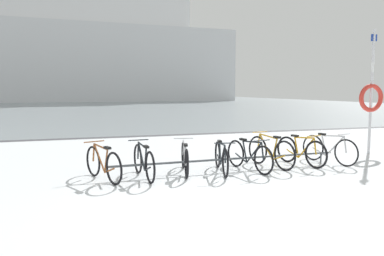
# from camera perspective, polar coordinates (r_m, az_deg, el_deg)

# --- Properties ---
(ground) EXTENTS (80.00, 132.00, 0.08)m
(ground) POSITION_cam_1_polar(r_m,az_deg,el_deg) (59.06, -15.06, 3.78)
(ground) COLOR silver
(bike_rack) EXTENTS (5.67, 0.21, 0.31)m
(bike_rack) POSITION_cam_1_polar(r_m,az_deg,el_deg) (8.83, 5.92, -4.77)
(bike_rack) COLOR #4C5156
(bike_rack) RESTS_ON ground
(bicycle_0) EXTENTS (0.69, 1.56, 0.79)m
(bicycle_0) POSITION_cam_1_polar(r_m,az_deg,el_deg) (8.04, -13.44, -5.32)
(bicycle_0) COLOR black
(bicycle_0) RESTS_ON ground
(bicycle_1) EXTENTS (0.46, 1.69, 0.79)m
(bicycle_1) POSITION_cam_1_polar(r_m,az_deg,el_deg) (8.10, -7.41, -5.15)
(bicycle_1) COLOR black
(bicycle_1) RESTS_ON ground
(bicycle_2) EXTENTS (0.54, 1.70, 0.75)m
(bicycle_2) POSITION_cam_1_polar(r_m,az_deg,el_deg) (8.54, -1.10, -4.64)
(bicycle_2) COLOR black
(bicycle_2) RESTS_ON ground
(bicycle_3) EXTENTS (0.53, 1.67, 0.76)m
(bicycle_3) POSITION_cam_1_polar(r_m,az_deg,el_deg) (8.60, 4.49, -4.55)
(bicycle_3) COLOR black
(bicycle_3) RESTS_ON ground
(bicycle_4) EXTENTS (0.51, 1.69, 0.78)m
(bicycle_4) POSITION_cam_1_polar(r_m,az_deg,el_deg) (8.86, 8.71, -4.21)
(bicycle_4) COLOR black
(bicycle_4) RESTS_ON ground
(bicycle_5) EXTENTS (0.51, 1.68, 0.84)m
(bicycle_5) POSITION_cam_1_polar(r_m,az_deg,el_deg) (9.37, 11.90, -3.58)
(bicycle_5) COLOR black
(bicycle_5) RESTS_ON ground
(bicycle_6) EXTENTS (0.55, 1.59, 0.80)m
(bicycle_6) POSITION_cam_1_polar(r_m,az_deg,el_deg) (9.78, 16.30, -3.41)
(bicycle_6) COLOR black
(bicycle_6) RESTS_ON ground
(bicycle_7) EXTENTS (0.58, 1.65, 0.81)m
(bicycle_7) POSITION_cam_1_polar(r_m,az_deg,el_deg) (10.27, 20.20, -3.06)
(bicycle_7) COLOR black
(bicycle_7) RESTS_ON ground
(rescue_post) EXTENTS (0.85, 0.13, 3.67)m
(rescue_post) POSITION_cam_1_polar(r_m,az_deg,el_deg) (12.40, 25.70, 4.48)
(rescue_post) COLOR silver
(rescue_post) RESTS_ON ground
(ferry_ship) EXTENTS (55.10, 10.98, 27.77)m
(ferry_ship) POSITION_cam_1_polar(r_m,az_deg,el_deg) (63.61, -18.75, 12.24)
(ferry_ship) COLOR silver
(ferry_ship) RESTS_ON ground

